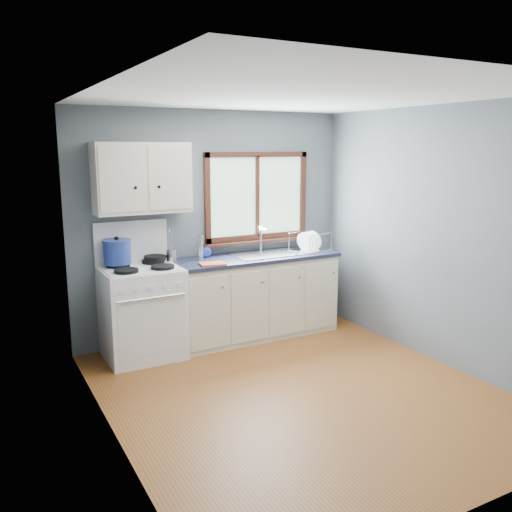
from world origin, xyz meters
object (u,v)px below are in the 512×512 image
base_cabinets (255,300)px  dish_rack (310,245)px  gas_range (142,309)px  skillet (155,258)px  stockpot (117,251)px  utensil_crock (172,255)px  thermos (200,247)px  sink (269,260)px

base_cabinets → dish_rack: (0.71, -0.02, 0.57)m
gas_range → skillet: size_ratio=3.84×
stockpot → dish_rack: bearing=-3.6°
utensil_crock → thermos: size_ratio=1.34×
stockpot → gas_range: bearing=-36.5°
dish_rack → stockpot: bearing=158.3°
gas_range → stockpot: 0.63m
sink → utensil_crock: (-1.11, 0.11, 0.13)m
skillet → thermos: size_ratio=1.33×
sink → stockpot: bearing=175.9°
skillet → stockpot: (-0.39, 0.00, 0.10)m
sink → stockpot: size_ratio=2.29×
gas_range → thermos: 0.91m
sink → utensil_crock: size_ratio=2.35×
gas_range → thermos: size_ratio=5.12×
base_cabinets → thermos: bearing=169.1°
base_cabinets → sink: 0.48m
gas_range → skillet: (0.20, 0.13, 0.49)m
gas_range → dish_rack: size_ratio=2.67×
skillet → utensil_crock: (0.18, -0.01, 0.01)m
sink → skillet: size_ratio=2.37×
utensil_crock → thermos: utensil_crock is taller
sink → skillet: bearing=174.9°
skillet → dish_rack: (1.82, -0.14, -0.00)m
utensil_crock → gas_range: bearing=-161.4°
gas_range → thermos: gas_range is taller
stockpot → utensil_crock: size_ratio=1.03×
gas_range → base_cabinets: gas_range is taller
sink → dish_rack: (0.53, -0.02, 0.12)m
sink → skillet: 1.30m
gas_range → skillet: 0.54m
skillet → stockpot: 0.40m
sink → base_cabinets: bearing=179.9°
base_cabinets → stockpot: size_ratio=5.05×
base_cabinets → skillet: (-1.11, 0.11, 0.57)m
dish_rack → sink: bearing=159.8°
base_cabinets → utensil_crock: size_ratio=5.18×
skillet → thermos: (0.50, 0.00, 0.07)m
gas_range → stockpot: (-0.19, 0.14, 0.59)m
gas_range → thermos: bearing=10.9°
sink → stockpot: (-1.67, 0.12, 0.22)m
skillet → utensil_crock: size_ratio=0.99×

